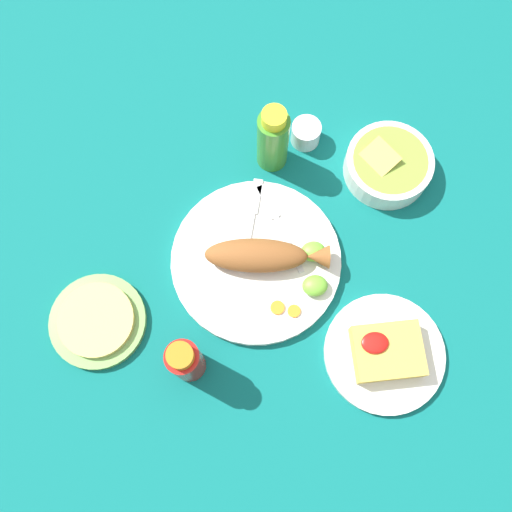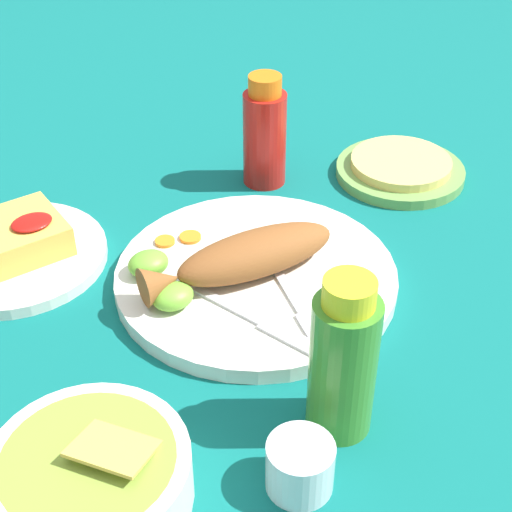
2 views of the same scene
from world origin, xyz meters
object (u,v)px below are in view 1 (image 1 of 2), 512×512
(salt_cup, at_px, (306,134))
(guacamole_bowl, at_px, (388,165))
(fork_far, at_px, (278,222))
(hot_sauce_bottle_red, at_px, (186,361))
(hot_sauce_bottle_green, at_px, (273,139))
(fork_near, at_px, (252,218))
(tortilla_plate, at_px, (98,321))
(main_plate, at_px, (256,261))
(fried_fish, at_px, (263,256))
(side_plate_fries, at_px, (384,353))

(salt_cup, distance_m, guacamole_bowl, 0.17)
(fork_far, relative_size, guacamole_bowl, 1.11)
(hot_sauce_bottle_red, relative_size, hot_sauce_bottle_green, 0.92)
(fork_near, height_order, tortilla_plate, fork_near)
(main_plate, xyz_separation_m, fried_fish, (-0.01, 0.00, 0.03))
(salt_cup, xyz_separation_m, guacamole_bowl, (-0.15, 0.08, 0.01))
(side_plate_fries, relative_size, tortilla_plate, 1.23)
(fork_near, distance_m, hot_sauce_bottle_red, 0.29)
(fork_far, height_order, hot_sauce_bottle_green, hot_sauce_bottle_green)
(salt_cup, bearing_deg, hot_sauce_bottle_green, 26.29)
(main_plate, distance_m, fried_fish, 0.03)
(salt_cup, height_order, guacamole_bowl, guacamole_bowl)
(main_plate, xyz_separation_m, fork_near, (-0.00, -0.08, 0.01))
(fried_fish, xyz_separation_m, tortilla_plate, (0.30, 0.08, -0.03))
(hot_sauce_bottle_red, distance_m, guacamole_bowl, 0.52)
(fried_fish, height_order, fork_far, fried_fish)
(hot_sauce_bottle_green, bearing_deg, fried_fish, 79.13)
(hot_sauce_bottle_red, bearing_deg, salt_cup, -121.64)
(fried_fish, xyz_separation_m, hot_sauce_bottle_red, (0.15, 0.17, 0.03))
(main_plate, xyz_separation_m, hot_sauce_bottle_green, (-0.05, -0.21, 0.07))
(fried_fish, distance_m, tortilla_plate, 0.32)
(fork_near, xyz_separation_m, hot_sauce_bottle_red, (0.13, 0.25, 0.05))
(fried_fish, relative_size, hot_sauce_bottle_green, 1.40)
(main_plate, relative_size, fork_far, 1.71)
(side_plate_fries, xyz_separation_m, tortilla_plate, (0.50, -0.11, 0.00))
(fried_fish, xyz_separation_m, fork_near, (0.01, -0.08, -0.02))
(main_plate, xyz_separation_m, guacamole_bowl, (-0.27, -0.16, 0.02))
(fork_near, bearing_deg, tortilla_plate, 134.19)
(main_plate, distance_m, side_plate_fries, 0.28)
(hot_sauce_bottle_red, xyz_separation_m, salt_cup, (-0.26, -0.42, -0.05))
(main_plate, height_order, fried_fish, fried_fish)
(fork_far, xyz_separation_m, salt_cup, (-0.07, -0.17, 0.00))
(hot_sauce_bottle_green, xyz_separation_m, tortilla_plate, (0.34, 0.29, -0.07))
(main_plate, height_order, tortilla_plate, main_plate)
(side_plate_fries, distance_m, guacamole_bowl, 0.35)
(fried_fish, height_order, fork_near, fried_fish)
(hot_sauce_bottle_red, distance_m, tortilla_plate, 0.19)
(hot_sauce_bottle_red, distance_m, side_plate_fries, 0.34)
(fork_near, xyz_separation_m, salt_cup, (-0.12, -0.16, 0.00))
(main_plate, xyz_separation_m, tortilla_plate, (0.29, 0.08, -0.00))
(hot_sauce_bottle_green, relative_size, salt_cup, 2.85)
(main_plate, distance_m, salt_cup, 0.27)
(side_plate_fries, bearing_deg, salt_cup, -79.23)
(fork_near, height_order, hot_sauce_bottle_red, hot_sauce_bottle_red)
(fork_near, relative_size, hot_sauce_bottle_red, 1.23)
(fried_fish, xyz_separation_m, salt_cup, (-0.11, -0.24, -0.02))
(fork_near, height_order, salt_cup, salt_cup)
(guacamole_bowl, bearing_deg, hot_sauce_bottle_red, 39.48)
(main_plate, relative_size, tortilla_plate, 1.81)
(main_plate, height_order, fork_far, fork_far)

